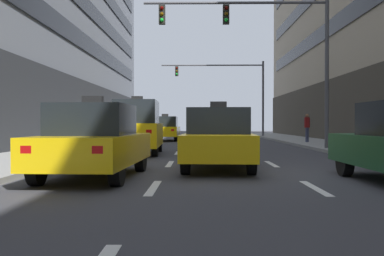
{
  "coord_description": "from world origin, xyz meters",
  "views": [
    {
      "loc": [
        -0.7,
        -11.48,
        1.24
      ],
      "look_at": [
        -0.97,
        10.29,
        1.0
      ],
      "focal_mm": 41.65,
      "sensor_mm": 36.0,
      "label": 1
    }
  ],
  "objects_px": {
    "taxi_driving_2": "(165,129)",
    "traffic_signal_1": "(232,83)",
    "traffic_signal_0": "(265,38)",
    "pedestrian_1": "(307,126)",
    "taxi_driving_3": "(137,127)",
    "taxi_driving_0": "(218,139)",
    "taxi_driving_1": "(207,127)",
    "taxi_driving_4": "(95,142)"
  },
  "relations": [
    {
      "from": "traffic_signal_0",
      "to": "taxi_driving_1",
      "type": "bearing_deg",
      "value": 103.55
    },
    {
      "from": "taxi_driving_0",
      "to": "taxi_driving_4",
      "type": "bearing_deg",
      "value": -145.94
    },
    {
      "from": "taxi_driving_4",
      "to": "traffic_signal_1",
      "type": "bearing_deg",
      "value": 79.54
    },
    {
      "from": "taxi_driving_1",
      "to": "pedestrian_1",
      "type": "xyz_separation_m",
      "value": [
        5.76,
        -3.31,
        0.1
      ]
    },
    {
      "from": "traffic_signal_1",
      "to": "pedestrian_1",
      "type": "height_order",
      "value": "traffic_signal_1"
    },
    {
      "from": "taxi_driving_0",
      "to": "taxi_driving_1",
      "type": "bearing_deg",
      "value": 89.69
    },
    {
      "from": "traffic_signal_0",
      "to": "traffic_signal_1",
      "type": "xyz_separation_m",
      "value": [
        0.05,
        19.22,
        -0.29
      ]
    },
    {
      "from": "taxi_driving_0",
      "to": "taxi_driving_4",
      "type": "xyz_separation_m",
      "value": [
        -2.88,
        -1.95,
        0.01
      ]
    },
    {
      "from": "taxi_driving_2",
      "to": "taxi_driving_4",
      "type": "height_order",
      "value": "taxi_driving_2"
    },
    {
      "from": "taxi_driving_0",
      "to": "pedestrian_1",
      "type": "height_order",
      "value": "taxi_driving_0"
    },
    {
      "from": "taxi_driving_1",
      "to": "taxi_driving_4",
      "type": "distance_m",
      "value": 19.65
    },
    {
      "from": "taxi_driving_0",
      "to": "taxi_driving_4",
      "type": "relative_size",
      "value": 0.99
    },
    {
      "from": "traffic_signal_0",
      "to": "pedestrian_1",
      "type": "distance_m",
      "value": 8.21
    },
    {
      "from": "pedestrian_1",
      "to": "taxi_driving_1",
      "type": "bearing_deg",
      "value": 150.15
    },
    {
      "from": "taxi_driving_2",
      "to": "taxi_driving_4",
      "type": "bearing_deg",
      "value": -90.11
    },
    {
      "from": "taxi_driving_3",
      "to": "traffic_signal_1",
      "type": "height_order",
      "value": "traffic_signal_1"
    },
    {
      "from": "taxi_driving_3",
      "to": "taxi_driving_4",
      "type": "relative_size",
      "value": 0.99
    },
    {
      "from": "traffic_signal_1",
      "to": "taxi_driving_4",
      "type": "bearing_deg",
      "value": -100.46
    },
    {
      "from": "taxi_driving_0",
      "to": "traffic_signal_0",
      "type": "height_order",
      "value": "traffic_signal_0"
    },
    {
      "from": "taxi_driving_0",
      "to": "pedestrian_1",
      "type": "relative_size",
      "value": 2.67
    },
    {
      "from": "taxi_driving_4",
      "to": "traffic_signal_0",
      "type": "xyz_separation_m",
      "value": [
        5.3,
        9.76,
        4.2
      ]
    },
    {
      "from": "taxi_driving_2",
      "to": "traffic_signal_0",
      "type": "bearing_deg",
      "value": -65.46
    },
    {
      "from": "taxi_driving_1",
      "to": "pedestrian_1",
      "type": "distance_m",
      "value": 6.64
    },
    {
      "from": "taxi_driving_1",
      "to": "pedestrian_1",
      "type": "relative_size",
      "value": 2.53
    },
    {
      "from": "taxi_driving_2",
      "to": "taxi_driving_3",
      "type": "relative_size",
      "value": 1.02
    },
    {
      "from": "traffic_signal_0",
      "to": "traffic_signal_1",
      "type": "distance_m",
      "value": 19.23
    },
    {
      "from": "taxi_driving_4",
      "to": "pedestrian_1",
      "type": "height_order",
      "value": "taxi_driving_4"
    },
    {
      "from": "taxi_driving_2",
      "to": "traffic_signal_0",
      "type": "distance_m",
      "value": 13.34
    },
    {
      "from": "taxi_driving_4",
      "to": "traffic_signal_0",
      "type": "distance_m",
      "value": 11.88
    },
    {
      "from": "taxi_driving_2",
      "to": "traffic_signal_1",
      "type": "relative_size",
      "value": 0.51
    },
    {
      "from": "taxi_driving_2",
      "to": "traffic_signal_0",
      "type": "height_order",
      "value": "traffic_signal_0"
    },
    {
      "from": "taxi_driving_1",
      "to": "traffic_signal_1",
      "type": "height_order",
      "value": "traffic_signal_1"
    },
    {
      "from": "taxi_driving_1",
      "to": "taxi_driving_3",
      "type": "xyz_separation_m",
      "value": [
        -3.08,
        -11.62,
        0.07
      ]
    },
    {
      "from": "taxi_driving_3",
      "to": "taxi_driving_2",
      "type": "bearing_deg",
      "value": 89.4
    },
    {
      "from": "taxi_driving_0",
      "to": "taxi_driving_1",
      "type": "relative_size",
      "value": 1.05
    },
    {
      "from": "taxi_driving_3",
      "to": "taxi_driving_4",
      "type": "xyz_separation_m",
      "value": [
        0.1,
        -7.8,
        -0.25
      ]
    },
    {
      "from": "taxi_driving_1",
      "to": "taxi_driving_3",
      "type": "distance_m",
      "value": 12.02
    },
    {
      "from": "taxi_driving_1",
      "to": "taxi_driving_4",
      "type": "xyz_separation_m",
      "value": [
        -2.98,
        -19.42,
        -0.18
      ]
    },
    {
      "from": "taxi_driving_2",
      "to": "traffic_signal_0",
      "type": "xyz_separation_m",
      "value": [
        5.26,
        -11.53,
        4.18
      ]
    },
    {
      "from": "traffic_signal_0",
      "to": "taxi_driving_4",
      "type": "bearing_deg",
      "value": -118.5
    },
    {
      "from": "taxi_driving_1",
      "to": "traffic_signal_0",
      "type": "distance_m",
      "value": 10.71
    },
    {
      "from": "traffic_signal_1",
      "to": "pedestrian_1",
      "type": "xyz_separation_m",
      "value": [
        3.38,
        -12.88,
        -3.63
      ]
    }
  ]
}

